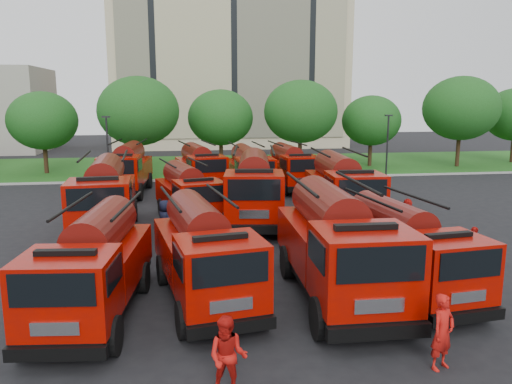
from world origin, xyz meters
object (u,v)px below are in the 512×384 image
Objects in this scene: fire_truck_0 at (94,265)px; fire_truck_6 at (254,188)px; fire_truck_11 at (290,167)px; firefighter_0 at (440,368)px; firefighter_4 at (165,241)px; fire_truck_5 at (188,194)px; firefighter_2 at (471,268)px; fire_truck_2 at (337,245)px; firefighter_5 at (406,230)px; fire_truck_1 at (204,253)px; fire_truck_8 at (127,169)px; fire_truck_3 at (406,249)px; fire_truck_9 at (200,168)px; fire_truck_10 at (249,170)px; fire_truck_7 at (342,188)px; firefighter_3 at (454,307)px; fire_truck_4 at (105,196)px.

fire_truck_6 is at bearing 65.15° from fire_truck_0.
fire_truck_11 is 3.72× the size of firefighter_0.
firefighter_0 is at bearing 179.27° from firefighter_4.
fire_truck_5 is 16.70m from firefighter_0.
firefighter_2 is at bearing 15.37° from fire_truck_0.
fire_truck_2 reaches higher than firefighter_5.
fire_truck_2 is at bearing -172.87° from firefighter_4.
fire_truck_8 reaches higher than fire_truck_1.
firefighter_2 is at bearing 21.05° from fire_truck_3.
fire_truck_3 reaches higher than firefighter_0.
firefighter_4 is (-8.46, -12.29, -1.56)m from fire_truck_11.
fire_truck_9 is at bearing 112.24° from fire_truck_6.
fire_truck_2 is 1.15× the size of fire_truck_3.
fire_truck_1 is at bearing -105.20° from fire_truck_10.
fire_truck_1 is 4.36× the size of firefighter_2.
firefighter_2 is (2.61, -8.11, -1.74)m from fire_truck_7.
fire_truck_11 is (11.38, 0.04, -0.12)m from fire_truck_8.
fire_truck_8 is at bearing 174.24° from fire_truck_9.
fire_truck_1 is 4.30m from fire_truck_2.
firefighter_4 reaches higher than firefighter_3.
fire_truck_4 is at bearing -125.06° from fire_truck_9.
firefighter_0 is at bearing 26.95° from firefighter_3.
fire_truck_5 is 3.49m from fire_truck_6.
fire_truck_0 is 9.71m from fire_truck_4.
firefighter_4 reaches higher than firefighter_2.
firefighter_0 is 3.97m from firefighter_3.
firefighter_4 is (2.92, -12.25, -1.69)m from fire_truck_8.
fire_truck_10 is 1.01× the size of fire_truck_11.
fire_truck_8 is (-0.04, 10.27, -0.09)m from fire_truck_4.
fire_truck_7 is at bearing 77.82° from fire_truck_3.
fire_truck_4 is at bearing 51.14° from firefighter_2.
fire_truck_10 is (0.81, 8.42, -0.22)m from fire_truck_6.
fire_truck_6 reaches higher than fire_truck_7.
fire_truck_6 is 11.97m from fire_truck_8.
fire_truck_7 is 12.25m from fire_truck_9.
fire_truck_4 reaches higher than firefighter_2.
fire_truck_1 reaches higher than fire_truck_5.
fire_truck_11 is at bearing 83.31° from fire_truck_2.
fire_truck_1 is 18.61m from fire_truck_10.
fire_truck_1 is at bearing -125.35° from fire_truck_7.
fire_truck_6 is at bearing -98.81° from fire_truck_10.
fire_truck_3 is 8.52m from firefighter_5.
firefighter_3 is at bearing -59.48° from fire_truck_3.
fire_truck_8 is 4.01× the size of firefighter_0.
firefighter_0 is at bearing -20.38° from fire_truck_0.
fire_truck_9 is at bearing 128.72° from fire_truck_7.
fire_truck_11 reaches higher than fire_truck_0.
fire_truck_3 is 14.41m from fire_truck_4.
firefighter_2 is at bearing -72.23° from fire_truck_10.
fire_truck_11 is at bearing 4.18° from fire_truck_8.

